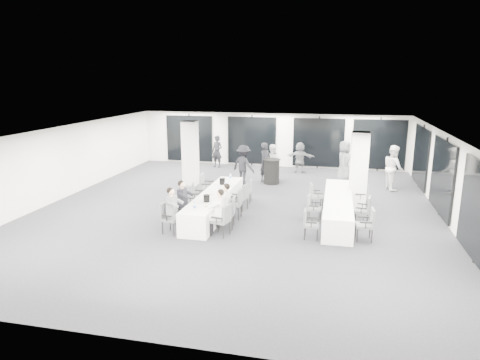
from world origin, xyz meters
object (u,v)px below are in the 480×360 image
object	(u,v)px
cocktail_table	(272,171)
chair_main_right_near	(223,218)
banquet_table_main	(215,203)
ice_bucket_far	(222,181)
chair_side_right_near	(367,222)
standing_guest_a	(265,160)
chair_main_left_fourth	(197,194)
chair_side_left_near	(309,222)
chair_side_right_mid	(364,209)
standing_guest_g	(217,149)
standing_guest_f	(300,155)
chair_main_right_second	(229,211)
chair_main_right_mid	(236,202)
standing_guest_e	(344,159)
chair_main_right_far	(248,189)
banquet_table_side	(338,207)
chair_side_left_far	(315,194)
chair_side_left_mid	(312,206)
standing_guest_b	(272,159)
chair_side_right_far	(362,195)
standing_guest_c	(244,162)
chair_main_left_mid	(190,198)
chair_main_left_far	(206,185)
chair_main_left_second	(180,209)
standing_guest_h	(393,165)
ice_bucket_near	(207,198)
chair_main_left_near	(169,216)

from	to	relation	value
cocktail_table	chair_main_right_near	world-z (taller)	cocktail_table
banquet_table_main	ice_bucket_far	distance (m)	1.32
chair_side_right_near	standing_guest_a	world-z (taller)	standing_guest_a
cocktail_table	chair_main_left_fourth	world-z (taller)	cocktail_table
chair_side_left_near	chair_side_right_mid	world-z (taller)	chair_side_right_mid
chair_main_right_near	standing_guest_g	xyz separation A→B (m)	(-2.87, 9.61, 0.40)
standing_guest_f	standing_guest_g	size ratio (longest dim) A/B	0.91
chair_main_right_second	chair_main_right_mid	world-z (taller)	chair_main_right_mid
standing_guest_e	standing_guest_g	size ratio (longest dim) A/B	1.12
chair_main_left_fourth	chair_main_right_far	world-z (taller)	chair_main_left_fourth
chair_main_left_fourth	chair_side_right_near	distance (m)	6.15
banquet_table_side	chair_side_left_far	bearing A→B (deg)	128.35
chair_side_left_mid	standing_guest_b	world-z (taller)	standing_guest_b
chair_side_right_far	standing_guest_c	distance (m)	5.70
chair_main_left_mid	chair_main_left_far	distance (m)	1.85
chair_main_left_second	standing_guest_f	bearing A→B (deg)	155.95
banquet_table_side	chair_side_right_near	size ratio (longest dim) A/B	5.21
chair_side_right_far	chair_side_right_mid	bearing A→B (deg)	176.46
standing_guest_h	ice_bucket_near	world-z (taller)	standing_guest_h
standing_guest_c	chair_side_right_near	bearing A→B (deg)	157.27
standing_guest_f	ice_bucket_near	distance (m)	8.65
standing_guest_c	chair_main_left_far	bearing A→B (deg)	98.30
chair_main_left_fourth	chair_main_left_second	bearing A→B (deg)	-12.54
chair_main_left_far	chair_main_right_mid	size ratio (longest dim) A/B	1.00
standing_guest_e	standing_guest_b	bearing A→B (deg)	104.19
chair_side_right_mid	chair_main_right_near	bearing A→B (deg)	123.02
chair_main_right_far	ice_bucket_far	size ratio (longest dim) A/B	3.63
chair_main_right_second	chair_side_right_near	distance (m)	4.17
chair_side_left_near	standing_guest_g	world-z (taller)	standing_guest_g
standing_guest_b	standing_guest_c	bearing A→B (deg)	38.43
standing_guest_b	chair_main_right_mid	bearing A→B (deg)	75.76
chair_main_left_far	standing_guest_g	world-z (taller)	standing_guest_g
ice_bucket_far	chair_main_left_near	bearing A→B (deg)	-103.31
chair_main_right_mid	standing_guest_b	size ratio (longest dim) A/B	0.56
chair_main_left_fourth	banquet_table_side	bearing A→B (deg)	76.34
chair_main_left_far	standing_guest_b	distance (m)	4.46
chair_main_left_far	standing_guest_h	bearing A→B (deg)	111.30
chair_side_left_near	standing_guest_c	bearing A→B (deg)	-152.33
chair_side_right_mid	chair_main_right_mid	bearing A→B (deg)	101.66
chair_main_right_far	chair_side_left_near	world-z (taller)	same
chair_main_left_second	chair_main_left_mid	world-z (taller)	chair_main_left_mid
chair_main_left_mid	chair_main_right_near	world-z (taller)	chair_main_left_mid
chair_main_left_near	chair_side_right_mid	distance (m)	6.20
chair_main_left_near	chair_main_right_near	xyz separation A→B (m)	(1.66, 0.11, 0.00)
chair_side_left_mid	standing_guest_c	world-z (taller)	standing_guest_c
standing_guest_b	standing_guest_g	world-z (taller)	standing_guest_g
chair_side_right_near	chair_main_left_near	bearing A→B (deg)	91.99
standing_guest_a	standing_guest_g	size ratio (longest dim) A/B	1.06
cocktail_table	chair_side_left_near	bearing A→B (deg)	-72.03
banquet_table_main	chair_main_left_mid	world-z (taller)	chair_main_left_mid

